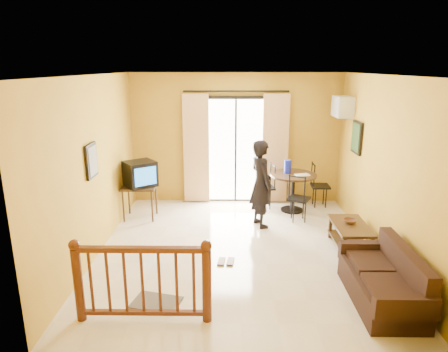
{
  "coord_description": "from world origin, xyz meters",
  "views": [
    {
      "loc": [
        -0.15,
        -6.02,
        2.93
      ],
      "look_at": [
        -0.23,
        0.2,
        1.21
      ],
      "focal_mm": 32.0,
      "sensor_mm": 36.0,
      "label": 1
    }
  ],
  "objects_px": {
    "television": "(140,174)",
    "coffee_table": "(350,232)",
    "standing_person": "(261,184)",
    "sofa": "(385,282)",
    "dining_table": "(293,182)"
  },
  "relations": [
    {
      "from": "television",
      "to": "coffee_table",
      "type": "distance_m",
      "value": 4.0
    },
    {
      "from": "coffee_table",
      "to": "standing_person",
      "type": "xyz_separation_m",
      "value": [
        -1.4,
        0.99,
        0.54
      ]
    },
    {
      "from": "television",
      "to": "standing_person",
      "type": "height_order",
      "value": "standing_person"
    },
    {
      "from": "coffee_table",
      "to": "television",
      "type": "bearing_deg",
      "value": 160.0
    },
    {
      "from": "television",
      "to": "standing_person",
      "type": "distance_m",
      "value": 2.35
    },
    {
      "from": "coffee_table",
      "to": "standing_person",
      "type": "relative_size",
      "value": 0.59
    },
    {
      "from": "television",
      "to": "sofa",
      "type": "xyz_separation_m",
      "value": [
        3.72,
        -2.89,
        -0.64
      ]
    },
    {
      "from": "television",
      "to": "standing_person",
      "type": "bearing_deg",
      "value": -45.21
    },
    {
      "from": "coffee_table",
      "to": "sofa",
      "type": "height_order",
      "value": "sofa"
    },
    {
      "from": "television",
      "to": "standing_person",
      "type": "xyz_separation_m",
      "value": [
        2.32,
        -0.36,
        -0.09
      ]
    },
    {
      "from": "dining_table",
      "to": "coffee_table",
      "type": "bearing_deg",
      "value": -69.48
    },
    {
      "from": "television",
      "to": "coffee_table",
      "type": "xyz_separation_m",
      "value": [
        3.72,
        -1.35,
        -0.62
      ]
    },
    {
      "from": "coffee_table",
      "to": "standing_person",
      "type": "height_order",
      "value": "standing_person"
    },
    {
      "from": "standing_person",
      "to": "sofa",
      "type": "bearing_deg",
      "value": -173.34
    },
    {
      "from": "dining_table",
      "to": "sofa",
      "type": "bearing_deg",
      "value": -78.64
    }
  ]
}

